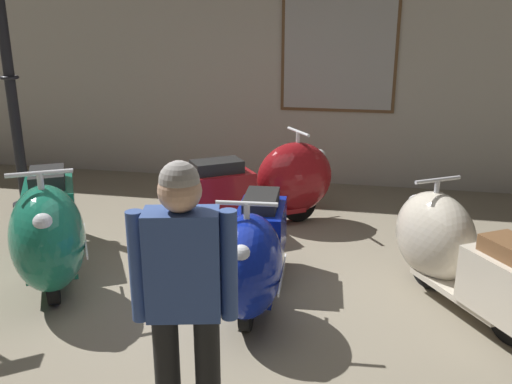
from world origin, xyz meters
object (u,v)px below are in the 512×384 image
scooter_2 (252,255)px  visitor_0 (184,291)px  scooter_3 (455,251)px  lamppost (10,81)px  scooter_1 (272,184)px  scooter_0 (49,230)px

scooter_2 → visitor_0: size_ratio=1.04×
scooter_3 → visitor_0: bearing=108.0°
scooter_2 → visitor_0: 1.53m
lamppost → scooter_1: bearing=7.1°
lamppost → visitor_0: lamppost is taller
scooter_1 → scooter_3: scooter_1 is taller
scooter_2 → lamppost: (-2.89, 1.45, 1.08)m
scooter_3 → lamppost: (-4.40, 1.05, 1.09)m
scooter_0 → scooter_2: bearing=57.9°
lamppost → visitor_0: bearing=-45.4°
scooter_1 → visitor_0: size_ratio=1.07×
scooter_0 → scooter_1: scooter_0 is taller
scooter_0 → visitor_0: bearing=17.9°
scooter_1 → visitor_0: bearing=-122.5°
scooter_0 → scooter_3: bearing=65.7°
scooter_1 → visitor_0: visitor_0 is taller
visitor_0 → lamppost: bearing=31.3°
scooter_1 → scooter_3: 2.18m
scooter_0 → scooter_1: (1.55, 1.73, -0.02)m
scooter_0 → visitor_0: visitor_0 is taller
scooter_3 → lamppost: lamppost is taller
scooter_1 → lamppost: 2.94m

